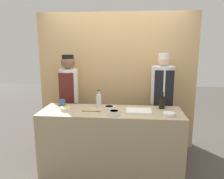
{
  "coord_description": "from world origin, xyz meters",
  "views": [
    {
      "loc": [
        0.29,
        -2.94,
        1.84
      ],
      "look_at": [
        0.0,
        0.13,
        1.21
      ],
      "focal_mm": 35.0,
      "sensor_mm": 36.0,
      "label": 1
    }
  ],
  "objects_px": {
    "sauce_bowl_purple": "(169,114)",
    "bottle_soy": "(162,102)",
    "sauce_bowl_green": "(114,113)",
    "cutting_board": "(139,111)",
    "wooden_spoon": "(94,111)",
    "chef_right": "(162,102)",
    "bottle_clear": "(99,100)",
    "chef_left": "(69,99)",
    "sauce_bowl_yellow": "(65,109)",
    "cup_blue": "(62,103)",
    "sauce_bowl_white": "(109,108)"
  },
  "relations": [
    {
      "from": "bottle_clear",
      "to": "wooden_spoon",
      "type": "distance_m",
      "value": 0.3
    },
    {
      "from": "sauce_bowl_green",
      "to": "cutting_board",
      "type": "relative_size",
      "value": 0.41
    },
    {
      "from": "bottle_clear",
      "to": "wooden_spoon",
      "type": "xyz_separation_m",
      "value": [
        -0.02,
        -0.29,
        -0.08
      ]
    },
    {
      "from": "cutting_board",
      "to": "bottle_soy",
      "type": "xyz_separation_m",
      "value": [
        0.34,
        0.18,
        0.09
      ]
    },
    {
      "from": "sauce_bowl_white",
      "to": "chef_right",
      "type": "xyz_separation_m",
      "value": [
        0.81,
        0.57,
        -0.04
      ]
    },
    {
      "from": "sauce_bowl_green",
      "to": "sauce_bowl_yellow",
      "type": "height_order",
      "value": "sauce_bowl_green"
    },
    {
      "from": "cutting_board",
      "to": "chef_right",
      "type": "height_order",
      "value": "chef_right"
    },
    {
      "from": "cutting_board",
      "to": "bottle_soy",
      "type": "distance_m",
      "value": 0.39
    },
    {
      "from": "cutting_board",
      "to": "sauce_bowl_yellow",
      "type": "bearing_deg",
      "value": -176.99
    },
    {
      "from": "cutting_board",
      "to": "bottle_clear",
      "type": "height_order",
      "value": "bottle_clear"
    },
    {
      "from": "sauce_bowl_green",
      "to": "sauce_bowl_yellow",
      "type": "xyz_separation_m",
      "value": [
        -0.7,
        0.14,
        -0.01
      ]
    },
    {
      "from": "sauce_bowl_purple",
      "to": "bottle_clear",
      "type": "xyz_separation_m",
      "value": [
        -0.98,
        0.37,
        0.07
      ]
    },
    {
      "from": "sauce_bowl_purple",
      "to": "bottle_soy",
      "type": "height_order",
      "value": "bottle_soy"
    },
    {
      "from": "sauce_bowl_white",
      "to": "sauce_bowl_yellow",
      "type": "bearing_deg",
      "value": -172.95
    },
    {
      "from": "sauce_bowl_green",
      "to": "bottle_soy",
      "type": "height_order",
      "value": "bottle_soy"
    },
    {
      "from": "sauce_bowl_purple",
      "to": "chef_left",
      "type": "xyz_separation_m",
      "value": [
        -1.55,
        0.75,
        -0.01
      ]
    },
    {
      "from": "cup_blue",
      "to": "sauce_bowl_white",
      "type": "bearing_deg",
      "value": -13.75
    },
    {
      "from": "sauce_bowl_yellow",
      "to": "sauce_bowl_purple",
      "type": "xyz_separation_m",
      "value": [
        1.42,
        -0.1,
        -0.0
      ]
    },
    {
      "from": "sauce_bowl_green",
      "to": "cutting_board",
      "type": "bearing_deg",
      "value": 30.13
    },
    {
      "from": "sauce_bowl_purple",
      "to": "sauce_bowl_white",
      "type": "height_order",
      "value": "sauce_bowl_white"
    },
    {
      "from": "sauce_bowl_yellow",
      "to": "sauce_bowl_white",
      "type": "xyz_separation_m",
      "value": [
        0.62,
        0.08,
        0.01
      ]
    },
    {
      "from": "chef_right",
      "to": "cup_blue",
      "type": "bearing_deg",
      "value": -165.92
    },
    {
      "from": "bottle_clear",
      "to": "chef_left",
      "type": "xyz_separation_m",
      "value": [
        -0.57,
        0.38,
        -0.09
      ]
    },
    {
      "from": "sauce_bowl_green",
      "to": "sauce_bowl_white",
      "type": "relative_size",
      "value": 1.01
    },
    {
      "from": "sauce_bowl_purple",
      "to": "wooden_spoon",
      "type": "height_order",
      "value": "sauce_bowl_purple"
    },
    {
      "from": "sauce_bowl_white",
      "to": "wooden_spoon",
      "type": "height_order",
      "value": "sauce_bowl_white"
    },
    {
      "from": "sauce_bowl_green",
      "to": "sauce_bowl_white",
      "type": "bearing_deg",
      "value": 112.48
    },
    {
      "from": "cup_blue",
      "to": "sauce_bowl_green",
      "type": "bearing_deg",
      "value": -25.4
    },
    {
      "from": "sauce_bowl_green",
      "to": "bottle_soy",
      "type": "relative_size",
      "value": 0.58
    },
    {
      "from": "chef_right",
      "to": "bottle_soy",
      "type": "bearing_deg",
      "value": -97.25
    },
    {
      "from": "sauce_bowl_purple",
      "to": "cutting_board",
      "type": "xyz_separation_m",
      "value": [
        -0.39,
        0.15,
        -0.01
      ]
    },
    {
      "from": "bottle_soy",
      "to": "bottle_clear",
      "type": "height_order",
      "value": "same"
    },
    {
      "from": "cup_blue",
      "to": "wooden_spoon",
      "type": "xyz_separation_m",
      "value": [
        0.55,
        -0.28,
        -0.03
      ]
    },
    {
      "from": "chef_left",
      "to": "chef_right",
      "type": "xyz_separation_m",
      "value": [
        1.56,
        -0.0,
        -0.02
      ]
    },
    {
      "from": "chef_left",
      "to": "sauce_bowl_yellow",
      "type": "bearing_deg",
      "value": -78.45
    },
    {
      "from": "bottle_clear",
      "to": "chef_right",
      "type": "distance_m",
      "value": 1.06
    },
    {
      "from": "cup_blue",
      "to": "sauce_bowl_yellow",
      "type": "bearing_deg",
      "value": -63.28
    },
    {
      "from": "wooden_spoon",
      "to": "chef_right",
      "type": "bearing_deg",
      "value": 33.4
    },
    {
      "from": "cup_blue",
      "to": "chef_left",
      "type": "bearing_deg",
      "value": 90.37
    },
    {
      "from": "sauce_bowl_white",
      "to": "cutting_board",
      "type": "height_order",
      "value": "sauce_bowl_white"
    },
    {
      "from": "sauce_bowl_yellow",
      "to": "chef_right",
      "type": "height_order",
      "value": "chef_right"
    },
    {
      "from": "sauce_bowl_yellow",
      "to": "cutting_board",
      "type": "relative_size",
      "value": 0.4
    },
    {
      "from": "bottle_clear",
      "to": "wooden_spoon",
      "type": "bearing_deg",
      "value": -93.98
    },
    {
      "from": "bottle_clear",
      "to": "cup_blue",
      "type": "height_order",
      "value": "bottle_clear"
    },
    {
      "from": "sauce_bowl_purple",
      "to": "bottle_soy",
      "type": "distance_m",
      "value": 0.35
    },
    {
      "from": "sauce_bowl_yellow",
      "to": "bottle_soy",
      "type": "bearing_deg",
      "value": 9.68
    },
    {
      "from": "sauce_bowl_purple",
      "to": "cutting_board",
      "type": "distance_m",
      "value": 0.42
    },
    {
      "from": "sauce_bowl_green",
      "to": "sauce_bowl_purple",
      "type": "relative_size",
      "value": 0.91
    },
    {
      "from": "cup_blue",
      "to": "chef_right",
      "type": "relative_size",
      "value": 0.06
    },
    {
      "from": "cutting_board",
      "to": "bottle_clear",
      "type": "xyz_separation_m",
      "value": [
        -0.6,
        0.22,
        0.09
      ]
    }
  ]
}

